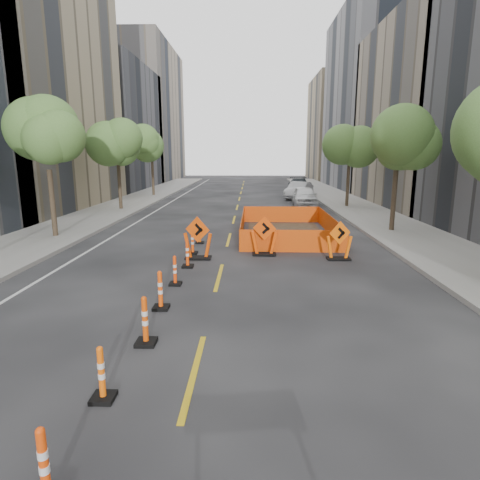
{
  "coord_description": "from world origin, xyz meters",
  "views": [
    {
      "loc": [
        1.04,
        -8.77,
        3.99
      ],
      "look_at": [
        0.68,
        4.76,
        1.1
      ],
      "focal_mm": 30.0,
      "sensor_mm": 36.0,
      "label": 1
    }
  ],
  "objects_px": {
    "channelizer_2": "(145,321)",
    "channelizer_5": "(187,253)",
    "channelizer_4": "(175,270)",
    "chevron_sign_right": "(339,240)",
    "channelizer_3": "(160,290)",
    "channelizer_0": "(44,465)",
    "parked_car_far": "(299,186)",
    "chevron_sign_center": "(264,236)",
    "parked_car_mid": "(299,190)",
    "channelizer_6": "(193,242)",
    "channelizer_7": "(200,233)",
    "chevron_sign_left": "(198,238)",
    "parked_car_near": "(304,196)",
    "channelizer_1": "(101,373)"
  },
  "relations": [
    {
      "from": "channelizer_0",
      "to": "channelizer_1",
      "type": "distance_m",
      "value": 2.0
    },
    {
      "from": "chevron_sign_left",
      "to": "channelizer_6",
      "type": "bearing_deg",
      "value": 131.49
    },
    {
      "from": "channelizer_7",
      "to": "parked_car_near",
      "type": "relative_size",
      "value": 0.21
    },
    {
      "from": "channelizer_2",
      "to": "parked_car_far",
      "type": "height_order",
      "value": "parked_car_far"
    },
    {
      "from": "channelizer_7",
      "to": "chevron_sign_left",
      "type": "xyz_separation_m",
      "value": [
        0.29,
        -2.8,
        0.35
      ]
    },
    {
      "from": "parked_car_mid",
      "to": "parked_car_near",
      "type": "bearing_deg",
      "value": -70.12
    },
    {
      "from": "channelizer_0",
      "to": "channelizer_3",
      "type": "height_order",
      "value": "channelizer_3"
    },
    {
      "from": "channelizer_1",
      "to": "channelizer_4",
      "type": "bearing_deg",
      "value": 89.14
    },
    {
      "from": "channelizer_0",
      "to": "channelizer_3",
      "type": "relative_size",
      "value": 0.95
    },
    {
      "from": "channelizer_0",
      "to": "channelizer_3",
      "type": "distance_m",
      "value": 6.01
    },
    {
      "from": "chevron_sign_left",
      "to": "chevron_sign_right",
      "type": "height_order",
      "value": "chevron_sign_left"
    },
    {
      "from": "parked_car_near",
      "to": "chevron_sign_right",
      "type": "bearing_deg",
      "value": -91.5
    },
    {
      "from": "channelizer_0",
      "to": "chevron_sign_left",
      "type": "distance_m",
      "value": 11.23
    },
    {
      "from": "chevron_sign_center",
      "to": "parked_car_far",
      "type": "bearing_deg",
      "value": 98.07
    },
    {
      "from": "channelizer_2",
      "to": "chevron_sign_right",
      "type": "bearing_deg",
      "value": 52.06
    },
    {
      "from": "channelizer_1",
      "to": "channelizer_3",
      "type": "relative_size",
      "value": 0.92
    },
    {
      "from": "channelizer_7",
      "to": "parked_car_near",
      "type": "xyz_separation_m",
      "value": [
        6.58,
        13.94,
        0.28
      ]
    },
    {
      "from": "parked_car_far",
      "to": "parked_car_near",
      "type": "bearing_deg",
      "value": -89.11
    },
    {
      "from": "chevron_sign_right",
      "to": "parked_car_near",
      "type": "xyz_separation_m",
      "value": [
        0.84,
        16.71,
        0.01
      ]
    },
    {
      "from": "chevron_sign_right",
      "to": "parked_car_near",
      "type": "bearing_deg",
      "value": 65.91
    },
    {
      "from": "channelizer_4",
      "to": "parked_car_mid",
      "type": "relative_size",
      "value": 0.2
    },
    {
      "from": "channelizer_0",
      "to": "chevron_sign_center",
      "type": "bearing_deg",
      "value": 76.2
    },
    {
      "from": "channelizer_4",
      "to": "chevron_sign_left",
      "type": "xyz_separation_m",
      "value": [
        0.3,
        3.21,
        0.36
      ]
    },
    {
      "from": "channelizer_1",
      "to": "channelizer_7",
      "type": "height_order",
      "value": "channelizer_7"
    },
    {
      "from": "channelizer_2",
      "to": "parked_car_mid",
      "type": "distance_m",
      "value": 29.88
    },
    {
      "from": "channelizer_3",
      "to": "parked_car_mid",
      "type": "height_order",
      "value": "parked_car_mid"
    },
    {
      "from": "channelizer_3",
      "to": "parked_car_far",
      "type": "height_order",
      "value": "parked_car_far"
    },
    {
      "from": "channelizer_6",
      "to": "channelizer_3",
      "type": "bearing_deg",
      "value": -89.87
    },
    {
      "from": "chevron_sign_left",
      "to": "chevron_sign_center",
      "type": "bearing_deg",
      "value": 33.34
    },
    {
      "from": "chevron_sign_center",
      "to": "parked_car_near",
      "type": "bearing_deg",
      "value": 94.63
    },
    {
      "from": "parked_car_mid",
      "to": "parked_car_far",
      "type": "height_order",
      "value": "parked_car_far"
    },
    {
      "from": "channelizer_5",
      "to": "parked_car_near",
      "type": "distance_m",
      "value": 19.1
    },
    {
      "from": "channelizer_0",
      "to": "channelizer_6",
      "type": "height_order",
      "value": "channelizer_0"
    },
    {
      "from": "channelizer_7",
      "to": "parked_car_mid",
      "type": "distance_m",
      "value": 20.27
    },
    {
      "from": "channelizer_4",
      "to": "parked_car_far",
      "type": "distance_m",
      "value": 31.62
    },
    {
      "from": "channelizer_7",
      "to": "chevron_sign_center",
      "type": "distance_m",
      "value": 3.6
    },
    {
      "from": "channelizer_7",
      "to": "chevron_sign_left",
      "type": "bearing_deg",
      "value": -84.17
    },
    {
      "from": "channelizer_3",
      "to": "chevron_sign_right",
      "type": "xyz_separation_m",
      "value": [
        5.77,
        5.24,
        0.23
      ]
    },
    {
      "from": "channelizer_4",
      "to": "chevron_sign_right",
      "type": "xyz_separation_m",
      "value": [
        5.76,
        3.24,
        0.29
      ]
    },
    {
      "from": "chevron_sign_center",
      "to": "channelizer_7",
      "type": "bearing_deg",
      "value": 160.94
    },
    {
      "from": "channelizer_3",
      "to": "channelizer_6",
      "type": "distance_m",
      "value": 6.01
    },
    {
      "from": "channelizer_7",
      "to": "parked_car_far",
      "type": "height_order",
      "value": "parked_car_far"
    },
    {
      "from": "channelizer_2",
      "to": "parked_car_mid",
      "type": "xyz_separation_m",
      "value": [
        6.66,
        29.13,
        0.22
      ]
    },
    {
      "from": "channelizer_1",
      "to": "channelizer_2",
      "type": "xyz_separation_m",
      "value": [
        0.2,
        2.0,
        0.06
      ]
    },
    {
      "from": "parked_car_mid",
      "to": "parked_car_far",
      "type": "xyz_separation_m",
      "value": [
        0.62,
        5.62,
        0.02
      ]
    },
    {
      "from": "channelizer_2",
      "to": "channelizer_5",
      "type": "distance_m",
      "value": 6.01
    },
    {
      "from": "channelizer_2",
      "to": "chevron_sign_left",
      "type": "relative_size",
      "value": 0.65
    },
    {
      "from": "channelizer_6",
      "to": "parked_car_mid",
      "type": "distance_m",
      "value": 22.18
    },
    {
      "from": "chevron_sign_center",
      "to": "channelizer_3",
      "type": "bearing_deg",
      "value": -98.8
    },
    {
      "from": "chevron_sign_left",
      "to": "parked_car_mid",
      "type": "height_order",
      "value": "chevron_sign_left"
    }
  ]
}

